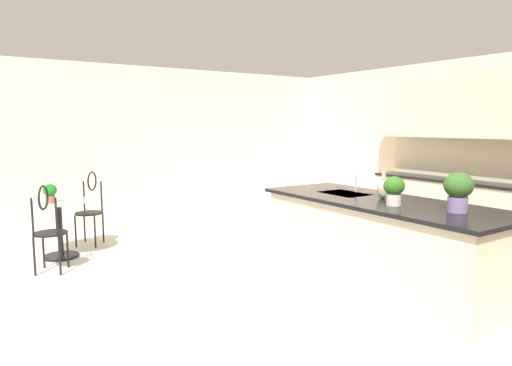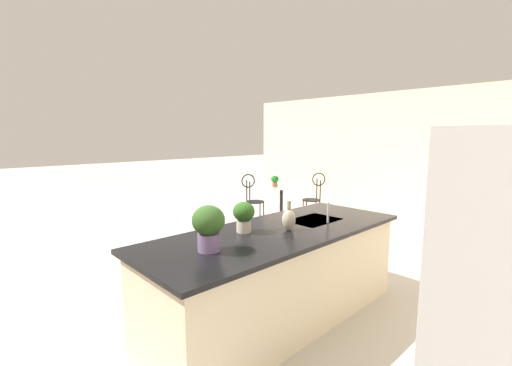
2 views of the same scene
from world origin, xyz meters
name	(u,v)px [view 1 (image 1 of 2)]	position (x,y,z in m)	size (l,w,h in m)	color
ground_plane	(300,291)	(0.00, 0.00, 0.00)	(40.00, 40.00, 0.00)	beige
wall_back	(500,150)	(0.00, 3.66, 1.35)	(9.00, 0.12, 2.70)	beige
wall_left_window	(148,145)	(-4.26, 0.00, 1.35)	(0.12, 7.80, 2.70)	beige
kitchen_island	(380,242)	(0.30, 0.85, 0.46)	(2.80, 1.06, 0.92)	beige
back_counter_run	(452,207)	(-0.40, 3.21, 0.49)	(2.44, 0.64, 1.52)	beige
upper_cabinet_run	(457,111)	(-0.40, 3.18, 1.90)	(2.40, 0.36, 0.76)	beige
bistro_table	(60,223)	(-2.66, -1.81, 0.45)	(0.80, 0.80, 0.74)	black
chair_near_window	(90,205)	(-3.14, -1.31, 0.57)	(0.53, 0.53, 1.04)	black
chair_by_island	(48,225)	(-2.04, -2.04, 0.57)	(0.52, 0.52, 1.04)	black
sink_faucet	(356,183)	(-0.25, 1.03, 1.03)	(0.02, 0.02, 0.22)	#B2B5BA
potted_plant_on_table	(50,192)	(-2.57, -1.92, 0.87)	(0.17, 0.17, 0.23)	#9E603D
potted_plant_counter_far	(458,189)	(1.15, 0.89, 1.13)	(0.26, 0.26, 0.36)	#7A669E
potted_plant_counter_near	(394,189)	(0.60, 0.68, 1.08)	(0.20, 0.20, 0.29)	beige
vase_on_counter	(383,188)	(0.25, 0.93, 1.03)	(0.13, 0.13, 0.29)	#BCB29E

